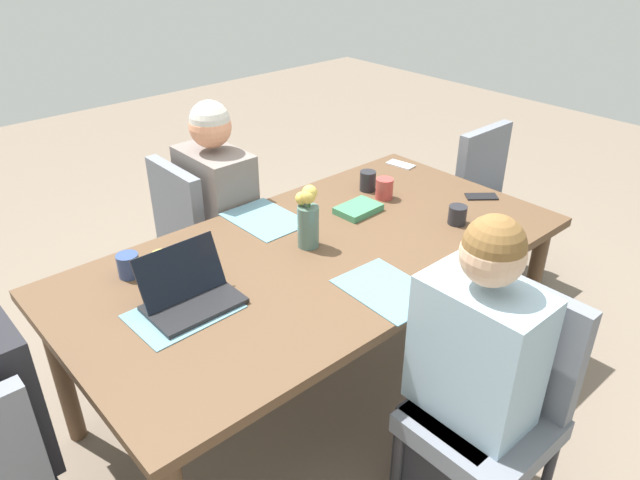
# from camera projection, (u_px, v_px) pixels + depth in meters

# --- Properties ---
(ground_plane) EXTENTS (10.00, 10.00, 0.00)m
(ground_plane) POSITION_uv_depth(u_px,v_px,m) (320.00, 386.00, 2.79)
(ground_plane) COLOR #756656
(dining_table) EXTENTS (2.10, 1.08, 0.74)m
(dining_table) POSITION_uv_depth(u_px,v_px,m) (320.00, 265.00, 2.46)
(dining_table) COLOR brown
(dining_table) RESTS_ON ground_plane
(chair_far_left_near) EXTENTS (0.44, 0.44, 0.90)m
(chair_far_left_near) POSITION_uv_depth(u_px,v_px,m) (201.00, 235.00, 3.04)
(chair_far_left_near) COLOR slate
(chair_far_left_near) RESTS_ON ground_plane
(person_far_left_near) EXTENTS (0.36, 0.40, 1.19)m
(person_far_left_near) POSITION_uv_depth(u_px,v_px,m) (219.00, 229.00, 3.03)
(person_far_left_near) COLOR #2D2D33
(person_far_left_near) RESTS_ON ground_plane
(chair_near_left_mid) EXTENTS (0.44, 0.44, 0.90)m
(chair_near_left_mid) POSITION_uv_depth(u_px,v_px,m) (497.00, 397.00, 2.03)
(chair_near_left_mid) COLOR slate
(chair_near_left_mid) RESTS_ON ground_plane
(person_near_left_mid) EXTENTS (0.36, 0.40, 1.19)m
(person_near_left_mid) POSITION_uv_depth(u_px,v_px,m) (470.00, 392.00, 2.02)
(person_near_left_mid) COLOR #2D2D33
(person_near_left_mid) RESTS_ON ground_plane
(chair_head_right_right_near) EXTENTS (0.44, 0.44, 0.90)m
(chair_head_right_right_near) POSITION_uv_depth(u_px,v_px,m) (495.00, 201.00, 3.40)
(chair_head_right_right_near) COLOR slate
(chair_head_right_right_near) RESTS_ON ground_plane
(flower_vase) EXTENTS (0.09, 0.10, 0.27)m
(flower_vase) POSITION_uv_depth(u_px,v_px,m) (308.00, 217.00, 2.40)
(flower_vase) COLOR #4C6B60
(flower_vase) RESTS_ON dining_table
(placemat_far_left_near) EXTENTS (0.26, 0.36, 0.00)m
(placemat_far_left_near) POSITION_uv_depth(u_px,v_px,m) (265.00, 219.00, 2.67)
(placemat_far_left_near) COLOR slate
(placemat_far_left_near) RESTS_ON dining_table
(placemat_near_left_mid) EXTENTS (0.28, 0.37, 0.00)m
(placemat_near_left_mid) POSITION_uv_depth(u_px,v_px,m) (387.00, 289.00, 2.18)
(placemat_near_left_mid) COLOR slate
(placemat_near_left_mid) RESTS_ON dining_table
(placemat_head_left_left_far) EXTENTS (0.37, 0.27, 0.00)m
(placemat_head_left_left_far) POSITION_uv_depth(u_px,v_px,m) (184.00, 311.00, 2.06)
(placemat_head_left_left_far) COLOR slate
(placemat_head_left_left_far) RESTS_ON dining_table
(laptop_head_left_left_far) EXTENTS (0.32, 0.22, 0.20)m
(laptop_head_left_left_far) POSITION_uv_depth(u_px,v_px,m) (190.00, 294.00, 2.08)
(laptop_head_left_left_far) COLOR black
(laptop_head_left_left_far) RESTS_ON dining_table
(coffee_mug_near_left) EXTENTS (0.08, 0.08, 0.10)m
(coffee_mug_near_left) POSITION_uv_depth(u_px,v_px,m) (368.00, 181.00, 2.93)
(coffee_mug_near_left) COLOR #232328
(coffee_mug_near_left) RESTS_ON dining_table
(coffee_mug_near_right) EXTENTS (0.08, 0.08, 0.09)m
(coffee_mug_near_right) POSITION_uv_depth(u_px,v_px,m) (163.00, 264.00, 2.25)
(coffee_mug_near_right) COLOR #DBC64C
(coffee_mug_near_right) RESTS_ON dining_table
(coffee_mug_centre_left) EXTENTS (0.08, 0.08, 0.10)m
(coffee_mug_centre_left) POSITION_uv_depth(u_px,v_px,m) (384.00, 188.00, 2.85)
(coffee_mug_centre_left) COLOR #AD3D38
(coffee_mug_centre_left) RESTS_ON dining_table
(coffee_mug_centre_right) EXTENTS (0.08, 0.08, 0.09)m
(coffee_mug_centre_right) POSITION_uv_depth(u_px,v_px,m) (129.00, 265.00, 2.24)
(coffee_mug_centre_right) COLOR #33477A
(coffee_mug_centre_right) RESTS_ON dining_table
(coffee_mug_far_left) EXTENTS (0.08, 0.08, 0.08)m
(coffee_mug_far_left) POSITION_uv_depth(u_px,v_px,m) (457.00, 215.00, 2.62)
(coffee_mug_far_left) COLOR #232328
(coffee_mug_far_left) RESTS_ON dining_table
(book_red_cover) EXTENTS (0.21, 0.15, 0.03)m
(book_red_cover) POSITION_uv_depth(u_px,v_px,m) (358.00, 209.00, 2.73)
(book_red_cover) COLOR #3D7F56
(book_red_cover) RESTS_ON dining_table
(phone_black) EXTENTS (0.16, 0.15, 0.01)m
(phone_black) POSITION_uv_depth(u_px,v_px,m) (481.00, 197.00, 2.88)
(phone_black) COLOR black
(phone_black) RESTS_ON dining_table
(phone_silver) EXTENTS (0.09, 0.16, 0.01)m
(phone_silver) POSITION_uv_depth(u_px,v_px,m) (401.00, 165.00, 3.23)
(phone_silver) COLOR silver
(phone_silver) RESTS_ON dining_table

